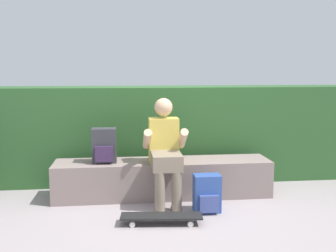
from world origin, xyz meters
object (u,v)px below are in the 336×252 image
Objects in this scene: backpack_on_ground at (207,194)px; skateboard_near_person at (161,217)px; bench_main at (163,178)px; person_skater at (165,147)px; backpack_on_bench at (104,146)px.

skateboard_near_person is at bearing -150.75° from backpack_on_ground.
bench_main is 0.47m from person_skater.
person_skater is 2.95× the size of backpack_on_bench.
person_skater is (0.00, -0.22, 0.42)m from bench_main.
skateboard_near_person is (-0.10, -0.88, -0.14)m from bench_main.
skateboard_near_person is (-0.11, -0.66, -0.56)m from person_skater.
bench_main is 2.16× the size of person_skater.
bench_main reaches higher than skateboard_near_person.
person_skater is at bearing 138.00° from backpack_on_ground.
person_skater is at bearing 80.81° from skateboard_near_person.
backpack_on_ground is at bearing 29.25° from skateboard_near_person.
person_skater reaches higher than backpack_on_ground.
backpack_on_bench is at bearing 152.18° from backpack_on_ground.
person_skater is 0.72m from backpack_on_bench.
skateboard_near_person is at bearing -99.19° from person_skater.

